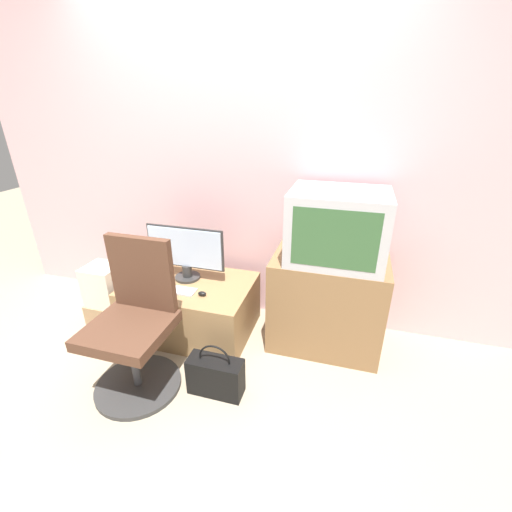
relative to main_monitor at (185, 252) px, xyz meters
name	(u,v)px	position (x,y,z in m)	size (l,w,h in m)	color
ground_plane	(166,422)	(0.28, -0.94, -0.66)	(12.00, 12.00, 0.00)	tan
wall_back	(235,160)	(0.28, 0.39, 0.64)	(4.40, 0.05, 2.60)	beige
desk	(191,306)	(0.05, -0.07, -0.44)	(0.96, 0.66, 0.43)	#937047
side_stand	(326,302)	(1.09, 0.07, -0.30)	(0.80, 0.52, 0.71)	olive
main_monitor	(185,252)	(0.00, 0.00, 0.00)	(0.63, 0.20, 0.43)	#2D2D2D
keyboard	(177,290)	(0.01, -0.21, -0.22)	(0.28, 0.11, 0.01)	silver
mouse	(202,294)	(0.22, -0.22, -0.21)	(0.06, 0.04, 0.03)	black
crt_tv	(337,227)	(1.11, 0.05, 0.30)	(0.63, 0.49, 0.48)	#B7B7BC
office_chair	(135,329)	(-0.02, -0.69, -0.24)	(0.55, 0.55, 0.98)	#333333
cardboard_box_lower	(111,313)	(-0.62, -0.21, -0.54)	(0.28, 0.27, 0.23)	#A3845B
cardboard_box_upper	(104,284)	(-0.62, -0.21, -0.27)	(0.26, 0.24, 0.32)	beige
handbag	(216,376)	(0.48, -0.64, -0.53)	(0.35, 0.14, 0.37)	black
book	(95,342)	(-0.60, -0.45, -0.64)	(0.17, 0.15, 0.02)	maroon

